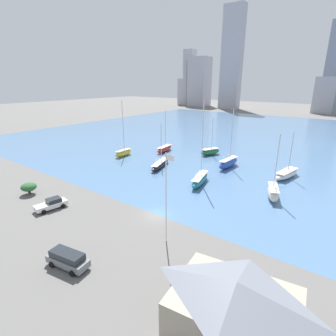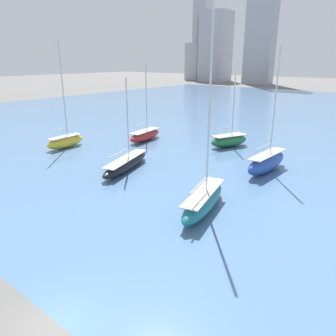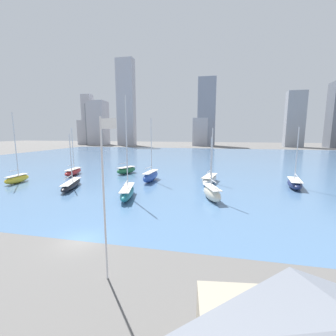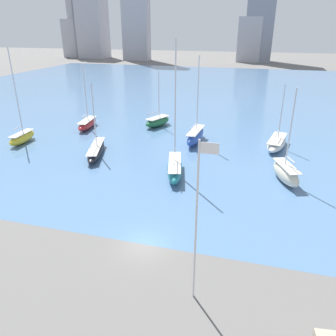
{
  "view_description": "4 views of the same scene",
  "coord_description": "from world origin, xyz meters",
  "px_view_note": "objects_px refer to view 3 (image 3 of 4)",
  "views": [
    {
      "loc": [
        23.21,
        -28.4,
        19.85
      ],
      "look_at": [
        -3.87,
        8.15,
        4.8
      ],
      "focal_mm": 28.0,
      "sensor_mm": 36.0,
      "label": 1
    },
    {
      "loc": [
        12.44,
        -6.85,
        12.56
      ],
      "look_at": [
        -5.17,
        15.52,
        3.08
      ],
      "focal_mm": 35.0,
      "sensor_mm": 36.0,
      "label": 2
    },
    {
      "loc": [
        13.12,
        -18.98,
        10.85
      ],
      "look_at": [
        5.12,
        18.83,
        4.76
      ],
      "focal_mm": 24.0,
      "sensor_mm": 36.0,
      "label": 3
    },
    {
      "loc": [
        8.52,
        -22.79,
        17.99
      ],
      "look_at": [
        -0.77,
        10.77,
        2.9
      ],
      "focal_mm": 35.0,
      "sensor_mm": 36.0,
      "label": 4
    }
  ],
  "objects_px": {
    "sailboat_red": "(73,172)",
    "sailboat_green": "(126,170)",
    "sailboat_yellow": "(17,178)",
    "sailboat_black": "(71,184)",
    "sailboat_teal": "(127,192)",
    "sailboat_navy": "(295,183)",
    "sailboat_blue": "(151,176)",
    "sailboat_white": "(210,179)",
    "sailboat_cream": "(212,193)",
    "flag_pole": "(104,195)"
  },
  "relations": [
    {
      "from": "sailboat_green",
      "to": "sailboat_navy",
      "type": "bearing_deg",
      "value": 12.02
    },
    {
      "from": "sailboat_cream",
      "to": "sailboat_teal",
      "type": "height_order",
      "value": "sailboat_teal"
    },
    {
      "from": "sailboat_yellow",
      "to": "sailboat_navy",
      "type": "relative_size",
      "value": 1.27
    },
    {
      "from": "sailboat_cream",
      "to": "sailboat_black",
      "type": "xyz_separation_m",
      "value": [
        -27.22,
        2.18,
        -0.39
      ]
    },
    {
      "from": "sailboat_red",
      "to": "sailboat_green",
      "type": "bearing_deg",
      "value": 13.15
    },
    {
      "from": "flag_pole",
      "to": "sailboat_blue",
      "type": "distance_m",
      "value": 34.67
    },
    {
      "from": "sailboat_cream",
      "to": "sailboat_teal",
      "type": "bearing_deg",
      "value": 166.79
    },
    {
      "from": "sailboat_navy",
      "to": "flag_pole",
      "type": "bearing_deg",
      "value": -114.75
    },
    {
      "from": "sailboat_white",
      "to": "sailboat_cream",
      "type": "distance_m",
      "value": 12.73
    },
    {
      "from": "sailboat_black",
      "to": "sailboat_blue",
      "type": "relative_size",
      "value": 0.76
    },
    {
      "from": "flag_pole",
      "to": "sailboat_red",
      "type": "relative_size",
      "value": 1.0
    },
    {
      "from": "sailboat_red",
      "to": "sailboat_black",
      "type": "xyz_separation_m",
      "value": [
        8.13,
        -12.39,
        -0.14
      ]
    },
    {
      "from": "sailboat_cream",
      "to": "sailboat_teal",
      "type": "xyz_separation_m",
      "value": [
        -13.9,
        -1.75,
        -0.11
      ]
    },
    {
      "from": "sailboat_green",
      "to": "sailboat_cream",
      "type": "relative_size",
      "value": 0.9
    },
    {
      "from": "flag_pole",
      "to": "sailboat_black",
      "type": "distance_m",
      "value": 31.78
    },
    {
      "from": "sailboat_yellow",
      "to": "sailboat_red",
      "type": "xyz_separation_m",
      "value": [
        6.3,
        10.69,
        -0.13
      ]
    },
    {
      "from": "sailboat_cream",
      "to": "sailboat_yellow",
      "type": "bearing_deg",
      "value": 154.3
    },
    {
      "from": "sailboat_green",
      "to": "flag_pole",
      "type": "bearing_deg",
      "value": -46.08
    },
    {
      "from": "sailboat_white",
      "to": "sailboat_teal",
      "type": "distance_m",
      "value": 19.57
    },
    {
      "from": "flag_pole",
      "to": "sailboat_navy",
      "type": "height_order",
      "value": "flag_pole"
    },
    {
      "from": "sailboat_red",
      "to": "sailboat_cream",
      "type": "distance_m",
      "value": 38.24
    },
    {
      "from": "sailboat_cream",
      "to": "flag_pole",
      "type": "bearing_deg",
      "value": -128.74
    },
    {
      "from": "sailboat_red",
      "to": "flag_pole",
      "type": "bearing_deg",
      "value": -60.54
    },
    {
      "from": "flag_pole",
      "to": "sailboat_white",
      "type": "distance_m",
      "value": 35.67
    },
    {
      "from": "sailboat_yellow",
      "to": "sailboat_black",
      "type": "bearing_deg",
      "value": -10.33
    },
    {
      "from": "sailboat_yellow",
      "to": "sailboat_red",
      "type": "height_order",
      "value": "sailboat_yellow"
    },
    {
      "from": "sailboat_navy",
      "to": "sailboat_black",
      "type": "xyz_separation_m",
      "value": [
        -43.18,
        -9.52,
        -0.13
      ]
    },
    {
      "from": "sailboat_green",
      "to": "sailboat_black",
      "type": "distance_m",
      "value": 17.85
    },
    {
      "from": "sailboat_black",
      "to": "sailboat_yellow",
      "type": "bearing_deg",
      "value": 155.57
    },
    {
      "from": "sailboat_navy",
      "to": "sailboat_teal",
      "type": "distance_m",
      "value": 32.74
    },
    {
      "from": "sailboat_yellow",
      "to": "sailboat_white",
      "type": "bearing_deg",
      "value": 8.56
    },
    {
      "from": "sailboat_teal",
      "to": "sailboat_black",
      "type": "bearing_deg",
      "value": 150.03
    },
    {
      "from": "sailboat_cream",
      "to": "sailboat_black",
      "type": "relative_size",
      "value": 1.09
    },
    {
      "from": "sailboat_yellow",
      "to": "sailboat_teal",
      "type": "xyz_separation_m",
      "value": [
        27.76,
        -5.63,
        0.01
      ]
    },
    {
      "from": "sailboat_green",
      "to": "sailboat_white",
      "type": "bearing_deg",
      "value": 6.34
    },
    {
      "from": "sailboat_red",
      "to": "sailboat_teal",
      "type": "distance_m",
      "value": 26.96
    },
    {
      "from": "sailboat_green",
      "to": "sailboat_blue",
      "type": "bearing_deg",
      "value": -17.19
    },
    {
      "from": "sailboat_teal",
      "to": "sailboat_yellow",
      "type": "bearing_deg",
      "value": 154.99
    },
    {
      "from": "sailboat_navy",
      "to": "sailboat_cream",
      "type": "bearing_deg",
      "value": -133.84
    },
    {
      "from": "sailboat_white",
      "to": "sailboat_blue",
      "type": "distance_m",
      "value": 13.1
    },
    {
      "from": "sailboat_yellow",
      "to": "sailboat_red",
      "type": "relative_size",
      "value": 1.27
    },
    {
      "from": "sailboat_red",
      "to": "sailboat_navy",
      "type": "xyz_separation_m",
      "value": [
        51.31,
        -2.87,
        -0.0
      ]
    },
    {
      "from": "sailboat_cream",
      "to": "sailboat_teal",
      "type": "distance_m",
      "value": 14.01
    },
    {
      "from": "sailboat_yellow",
      "to": "sailboat_blue",
      "type": "xyz_separation_m",
      "value": [
        27.89,
        7.87,
        0.15
      ]
    },
    {
      "from": "sailboat_cream",
      "to": "sailboat_blue",
      "type": "xyz_separation_m",
      "value": [
        -13.77,
        11.75,
        0.03
      ]
    },
    {
      "from": "sailboat_red",
      "to": "sailboat_black",
      "type": "height_order",
      "value": "sailboat_red"
    },
    {
      "from": "flag_pole",
      "to": "sailboat_white",
      "type": "height_order",
      "value": "flag_pole"
    },
    {
      "from": "sailboat_navy",
      "to": "sailboat_black",
      "type": "relative_size",
      "value": 1.13
    },
    {
      "from": "sailboat_navy",
      "to": "sailboat_blue",
      "type": "height_order",
      "value": "sailboat_blue"
    },
    {
      "from": "sailboat_red",
      "to": "sailboat_teal",
      "type": "bearing_deg",
      "value": -45.4
    }
  ]
}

